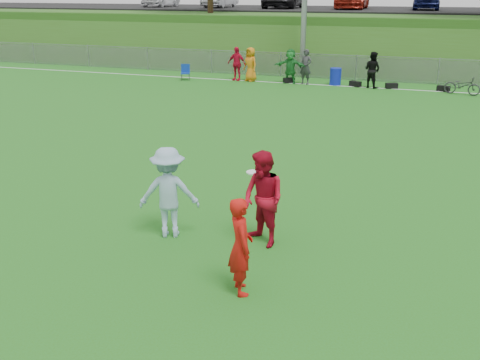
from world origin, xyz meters
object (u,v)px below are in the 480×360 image
at_px(player_blue, 169,192).
at_px(bicycle, 462,85).
at_px(frisbee, 253,172).
at_px(recycling_bin, 335,77).
at_px(player_red_center, 263,199).

relative_size(player_blue, bicycle, 1.13).
height_order(player_blue, frisbee, player_blue).
height_order(player_blue, recycling_bin, player_blue).
xyz_separation_m(player_red_center, recycling_bin, (-1.54, 17.81, -0.48)).
bearing_deg(frisbee, bicycle, 72.29).
relative_size(player_red_center, frisbee, 5.88).
bearing_deg(bicycle, player_red_center, -177.24).
xyz_separation_m(frisbee, recycling_bin, (-0.84, 16.15, -0.38)).
relative_size(frisbee, bicycle, 0.19).
xyz_separation_m(frisbee, bicycle, (4.93, 15.44, -0.38)).
bearing_deg(frisbee, recycling_bin, 92.98).
distance_m(recycling_bin, bicycle, 5.82).
bearing_deg(player_blue, frisbee, -140.33).
distance_m(player_red_center, player_blue, 1.80).
bearing_deg(bicycle, frisbee, 178.94).
height_order(frisbee, bicycle, bicycle).
bearing_deg(player_red_center, bicycle, 110.80).
xyz_separation_m(recycling_bin, bicycle, (5.77, -0.72, -0.00)).
relative_size(player_red_center, player_blue, 1.01).
bearing_deg(player_blue, player_red_center, 166.46).
height_order(player_red_center, frisbee, player_red_center).
bearing_deg(frisbee, player_blue, -120.07).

